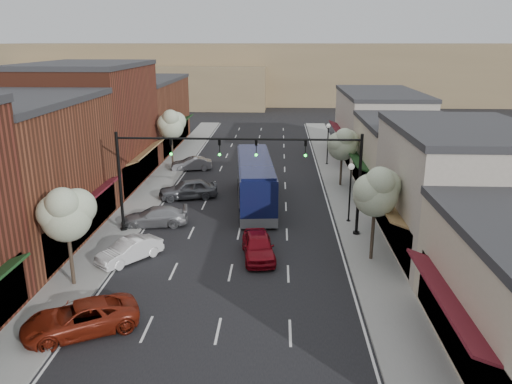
# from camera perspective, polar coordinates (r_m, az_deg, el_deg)

# --- Properties ---
(ground) EXTENTS (160.00, 160.00, 0.00)m
(ground) POSITION_cam_1_polar(r_m,az_deg,el_deg) (27.17, -3.34, -11.04)
(ground) COLOR black
(ground) RESTS_ON ground
(sidewalk_left) EXTENTS (2.80, 73.00, 0.15)m
(sidewalk_left) POSITION_cam_1_polar(r_m,az_deg,el_deg) (45.57, -11.50, 0.48)
(sidewalk_left) COLOR gray
(sidewalk_left) RESTS_ON ground
(sidewalk_right) EXTENTS (2.80, 73.00, 0.15)m
(sidewalk_right) POSITION_cam_1_polar(r_m,az_deg,el_deg) (44.57, 9.94, 0.19)
(sidewalk_right) COLOR gray
(sidewalk_right) RESTS_ON ground
(curb_left) EXTENTS (0.25, 73.00, 0.17)m
(curb_left) POSITION_cam_1_polar(r_m,az_deg,el_deg) (45.25, -9.78, 0.46)
(curb_left) COLOR gray
(curb_left) RESTS_ON ground
(curb_right) EXTENTS (0.25, 73.00, 0.17)m
(curb_right) POSITION_cam_1_polar(r_m,az_deg,el_deg) (44.41, 8.15, 0.22)
(curb_right) COLOR gray
(curb_right) RESTS_ON ground
(bldg_left_midnear) EXTENTS (10.14, 14.10, 9.40)m
(bldg_left_midnear) POSITION_cam_1_polar(r_m,az_deg,el_deg) (35.24, -26.09, 1.94)
(bldg_left_midnear) COLOR brown
(bldg_left_midnear) RESTS_ON ground
(bldg_left_midfar) EXTENTS (10.14, 14.10, 10.90)m
(bldg_left_midfar) POSITION_cam_1_polar(r_m,az_deg,el_deg) (47.56, -18.34, 7.24)
(bldg_left_midfar) COLOR maroon
(bldg_left_midfar) RESTS_ON ground
(bldg_left_far) EXTENTS (10.14, 18.10, 8.40)m
(bldg_left_far) POSITION_cam_1_polar(r_m,az_deg,el_deg) (62.78, -13.12, 8.67)
(bldg_left_far) COLOR brown
(bldg_left_far) RESTS_ON ground
(bldg_right_midnear) EXTENTS (9.14, 12.10, 7.90)m
(bldg_right_midnear) POSITION_cam_1_polar(r_m,az_deg,el_deg) (33.03, 22.10, 0.17)
(bldg_right_midnear) COLOR #B3A89A
(bldg_right_midnear) RESTS_ON ground
(bldg_right_midfar) EXTENTS (9.14, 12.10, 6.40)m
(bldg_right_midfar) POSITION_cam_1_polar(r_m,az_deg,el_deg) (44.32, 17.05, 3.74)
(bldg_right_midfar) COLOR #C4B49C
(bldg_right_midfar) RESTS_ON ground
(bldg_right_far) EXTENTS (9.14, 16.10, 7.40)m
(bldg_right_far) POSITION_cam_1_polar(r_m,az_deg,el_deg) (57.65, 13.80, 7.42)
(bldg_right_far) COLOR #B3A89A
(bldg_right_far) RESTS_ON ground
(hill_far) EXTENTS (120.00, 30.00, 12.00)m
(hill_far) POSITION_cam_1_polar(r_m,az_deg,el_deg) (114.08, 1.36, 13.58)
(hill_far) COLOR #7A6647
(hill_far) RESTS_ON ground
(hill_near) EXTENTS (50.00, 20.00, 8.00)m
(hill_near) POSITION_cam_1_polar(r_m,az_deg,el_deg) (105.90, -12.76, 11.83)
(hill_near) COLOR #7A6647
(hill_near) RESTS_ON ground
(signal_mast_right) EXTENTS (8.22, 0.46, 7.00)m
(signal_mast_right) POSITION_cam_1_polar(r_m,az_deg,el_deg) (33.00, 7.73, 2.56)
(signal_mast_right) COLOR black
(signal_mast_right) RESTS_ON ground
(signal_mast_left) EXTENTS (8.22, 0.46, 7.00)m
(signal_mast_left) POSITION_cam_1_polar(r_m,az_deg,el_deg) (33.89, -11.58, 2.75)
(signal_mast_left) COLOR black
(signal_mast_left) RESTS_ON ground
(tree_right_near) EXTENTS (2.85, 2.65, 5.95)m
(tree_right_near) POSITION_cam_1_polar(r_m,az_deg,el_deg) (29.55, 13.63, 0.18)
(tree_right_near) COLOR #47382B
(tree_right_near) RESTS_ON ground
(tree_right_far) EXTENTS (2.85, 2.65, 5.43)m
(tree_right_far) POSITION_cam_1_polar(r_m,az_deg,el_deg) (45.02, 9.91, 5.50)
(tree_right_far) COLOR #47382B
(tree_right_far) RESTS_ON ground
(tree_left_near) EXTENTS (2.85, 2.65, 5.69)m
(tree_left_near) POSITION_cam_1_polar(r_m,az_deg,el_deg) (27.53, -20.88, -2.22)
(tree_left_near) COLOR #47382B
(tree_left_near) RESTS_ON ground
(tree_left_far) EXTENTS (2.85, 2.65, 6.13)m
(tree_left_far) POSITION_cam_1_polar(r_m,az_deg,el_deg) (51.62, -9.67, 7.66)
(tree_left_far) COLOR #47382B
(tree_left_far) RESTS_ON ground
(lamp_post_near) EXTENTS (0.44, 0.44, 4.44)m
(lamp_post_near) POSITION_cam_1_polar(r_m,az_deg,el_deg) (36.07, 10.75, 1.00)
(lamp_post_near) COLOR black
(lamp_post_near) RESTS_ON ground
(lamp_post_far) EXTENTS (0.44, 0.44, 4.44)m
(lamp_post_far) POSITION_cam_1_polar(r_m,az_deg,el_deg) (53.00, 8.23, 6.21)
(lamp_post_far) COLOR black
(lamp_post_far) RESTS_ON ground
(coach_bus) EXTENTS (3.80, 12.41, 3.73)m
(coach_bus) POSITION_cam_1_polar(r_m,az_deg,el_deg) (39.97, -0.11, 1.29)
(coach_bus) COLOR #0E133A
(coach_bus) RESTS_ON ground
(red_hatchback) EXTENTS (2.43, 4.74, 1.54)m
(red_hatchback) POSITION_cam_1_polar(r_m,az_deg,el_deg) (30.45, 0.26, -6.18)
(red_hatchback) COLOR maroon
(red_hatchback) RESTS_ON ground
(parked_car_a) EXTENTS (5.63, 4.48, 1.42)m
(parked_car_a) POSITION_cam_1_polar(r_m,az_deg,el_deg) (24.56, -19.44, -13.44)
(parked_car_a) COLOR maroon
(parked_car_a) RESTS_ON ground
(parked_car_b) EXTENTS (3.68, 4.12, 1.36)m
(parked_car_b) POSITION_cam_1_polar(r_m,az_deg,el_deg) (31.04, -14.25, -6.47)
(parked_car_b) COLOR silver
(parked_car_b) RESTS_ON ground
(parked_car_c) EXTENTS (4.94, 2.66, 1.36)m
(parked_car_c) POSITION_cam_1_polar(r_m,az_deg,el_deg) (36.34, -11.50, -2.78)
(parked_car_c) COLOR gray
(parked_car_c) RESTS_ON ground
(parked_car_d) EXTENTS (5.20, 3.24, 1.65)m
(parked_car_d) POSITION_cam_1_polar(r_m,az_deg,el_deg) (42.05, -7.76, 0.34)
(parked_car_d) COLOR #57595F
(parked_car_d) RESTS_ON ground
(parked_car_e) EXTENTS (4.29, 2.28, 1.34)m
(parked_car_e) POSITION_cam_1_polar(r_m,az_deg,el_deg) (51.28, -7.38, 3.21)
(parked_car_e) COLOR gray
(parked_car_e) RESTS_ON ground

